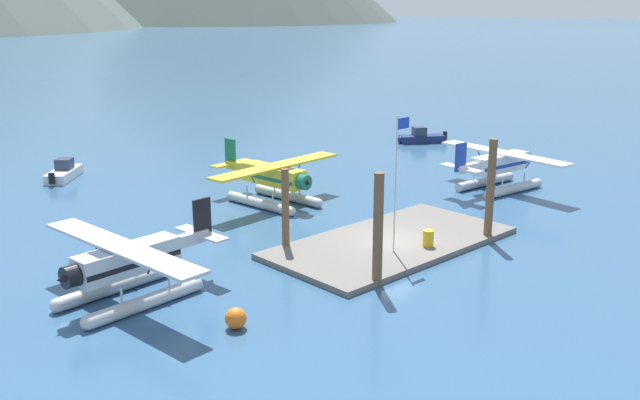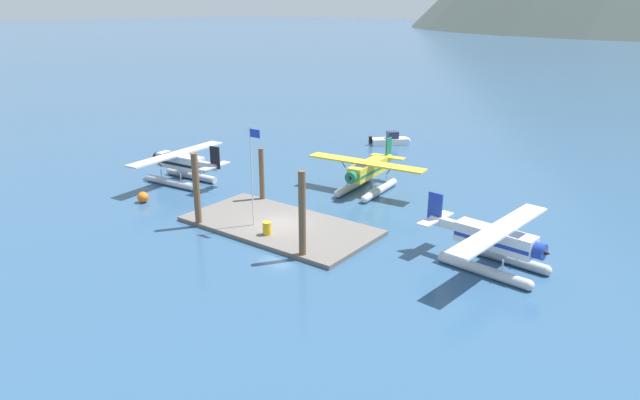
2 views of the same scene
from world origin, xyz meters
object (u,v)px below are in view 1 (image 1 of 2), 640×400
mooring_buoy (236,318)px  seaplane_yellow_bow_centre (274,181)px  seaplane_white_stbd_fwd (500,168)px  flagpole (397,169)px  seaplane_silver_port_fwd (128,267)px  fuel_drum (428,238)px  boat_white_open_north (64,172)px  boat_navy_open_east (421,138)px

mooring_buoy → seaplane_yellow_bow_centre: 18.44m
seaplane_white_stbd_fwd → flagpole: bearing=-165.8°
flagpole → seaplane_silver_port_fwd: flagpole is taller
fuel_drum → seaplane_silver_port_fwd: seaplane_silver_port_fwd is taller
flagpole → seaplane_silver_port_fwd: size_ratio=0.68×
flagpole → seaplane_silver_port_fwd: (-12.90, 4.24, -3.06)m
fuel_drum → seaplane_yellow_bow_centre: 12.72m
fuel_drum → boat_white_open_north: size_ratio=0.22×
fuel_drum → boat_white_open_north: boat_white_open_north is taller
seaplane_yellow_bow_centre → fuel_drum: bearing=-89.6°
flagpole → seaplane_white_stbd_fwd: (15.77, 3.99, -3.06)m
seaplane_yellow_bow_centre → boat_white_open_north: size_ratio=2.58×
flagpole → mooring_buoy: flagpole is taller
boat_white_open_north → fuel_drum: bearing=-76.3°
flagpole → boat_navy_open_east: bearing=36.6°
flagpole → boat_white_open_north: 29.03m
fuel_drum → boat_white_open_north: bearing=103.7°
seaplane_silver_port_fwd → boat_white_open_north: 25.23m
flagpole → boat_white_open_north: size_ratio=1.75×
flagpole → boat_navy_open_east: flagpole is taller
flagpole → boat_white_open_north: bearing=100.5°
flagpole → fuel_drum: bearing=-21.6°
fuel_drum → boat_navy_open_east: size_ratio=0.20×
mooring_buoy → boat_navy_open_east: boat_navy_open_east is taller
fuel_drum → boat_navy_open_east: boat_navy_open_east is taller
boat_white_open_north → boat_navy_open_east: (30.79, -9.31, 0.00)m
flagpole → seaplane_silver_port_fwd: bearing=161.8°
mooring_buoy → seaplane_yellow_bow_centre: size_ratio=0.08×
fuel_drum → boat_navy_open_east: 30.81m
mooring_buoy → seaplane_white_stbd_fwd: seaplane_white_stbd_fwd is taller
fuel_drum → seaplane_white_stbd_fwd: seaplane_white_stbd_fwd is taller
fuel_drum → seaplane_silver_port_fwd: (-14.72, 4.96, 0.84)m
seaplane_silver_port_fwd → boat_white_open_north: size_ratio=2.58×
flagpole → boat_navy_open_east: 32.07m
seaplane_white_stbd_fwd → boat_white_open_north: 32.12m
mooring_buoy → boat_navy_open_east: bearing=28.8°
seaplane_yellow_bow_centre → seaplane_silver_port_fwd: bearing=-152.2°
flagpole → mooring_buoy: 11.95m
mooring_buoy → boat_white_open_north: size_ratio=0.22×
seaplane_silver_port_fwd → boat_white_open_north: (7.65, 24.01, -1.09)m
fuel_drum → seaplane_yellow_bow_centre: bearing=90.4°
seaplane_yellow_bow_centre → seaplane_white_stbd_fwd: (14.02, -7.98, 0.00)m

